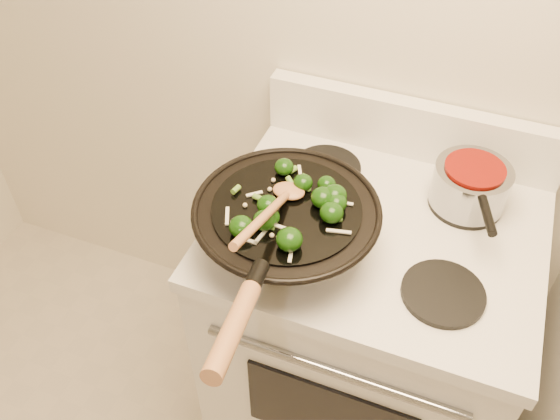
% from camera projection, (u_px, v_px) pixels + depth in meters
% --- Properties ---
extents(stove, '(0.78, 0.67, 1.08)m').
position_uv_depth(stove, '(361.00, 331.00, 1.74)').
color(stove, white).
rests_on(stove, ground).
extents(wok, '(0.41, 0.68, 0.24)m').
position_uv_depth(wok, '(286.00, 226.00, 1.30)').
color(wok, black).
rests_on(wok, stove).
extents(stirfry, '(0.29, 0.28, 0.05)m').
position_uv_depth(stirfry, '(300.00, 206.00, 1.24)').
color(stirfry, '#103308').
rests_on(stirfry, wok).
extents(wooden_spoon, '(0.07, 0.32, 0.14)m').
position_uv_depth(wooden_spoon, '(275.00, 205.00, 1.21)').
color(wooden_spoon, '#A56C41').
rests_on(wooden_spoon, wok).
extents(saucepan, '(0.18, 0.29, 0.11)m').
position_uv_depth(saucepan, '(471.00, 185.00, 1.42)').
color(saucepan, gray).
rests_on(saucepan, stove).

